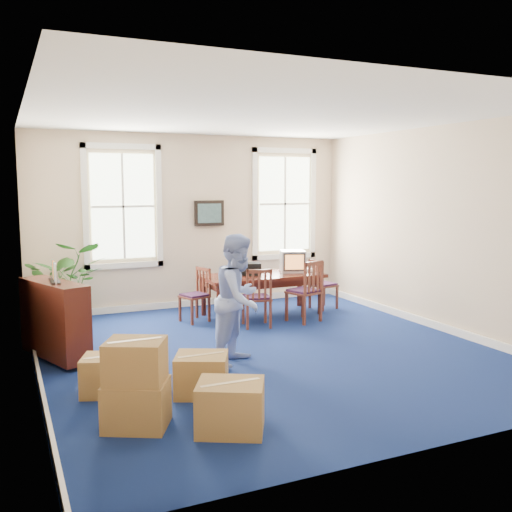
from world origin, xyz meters
name	(u,v)px	position (x,y,z in m)	size (l,w,h in m)	color
floor	(267,351)	(0.00, 0.00, 0.00)	(6.50, 6.50, 0.00)	navy
ceiling	(268,115)	(0.00, 0.00, 3.20)	(6.50, 6.50, 0.00)	white
wall_back	(193,221)	(0.00, 3.25, 1.60)	(6.50, 6.50, 0.00)	beige
wall_front	(433,268)	(0.00, -3.25, 1.60)	(6.50, 6.50, 0.00)	beige
wall_left	(29,246)	(-3.00, 0.00, 1.60)	(6.50, 6.50, 0.00)	beige
wall_right	(440,229)	(3.00, 0.00, 1.60)	(6.50, 6.50, 0.00)	beige
baseboard_back	(195,303)	(0.00, 3.22, 0.06)	(6.00, 0.04, 0.12)	white
baseboard_left	(39,376)	(-2.97, 0.00, 0.06)	(0.04, 6.50, 0.12)	white
baseboard_right	(435,325)	(2.97, 0.00, 0.06)	(0.04, 6.50, 0.12)	white
window_left	(123,207)	(-1.30, 3.23, 1.90)	(1.40, 0.12, 2.20)	white
window_right	(284,204)	(1.90, 3.23, 1.90)	(1.40, 0.12, 2.20)	white
wall_picture	(209,213)	(0.30, 3.20, 1.75)	(0.58, 0.06, 0.48)	black
conference_table	(262,295)	(0.86, 2.02, 0.36)	(2.12, 0.96, 0.72)	#461810
crt_tv	(293,261)	(1.48, 2.07, 0.91)	(0.43, 0.46, 0.39)	#B7B7BC
game_console	(308,270)	(1.77, 2.02, 0.74)	(0.14, 0.18, 0.05)	white
equipment_bag	(249,269)	(0.62, 2.07, 0.83)	(0.42, 0.27, 0.21)	black
chair_near_left	(257,297)	(0.42, 1.30, 0.48)	(0.43, 0.43, 0.97)	brown
chair_near_right	(304,291)	(1.29, 1.30, 0.52)	(0.47, 0.47, 1.04)	brown
chair_end_left	(194,295)	(-0.39, 2.02, 0.45)	(0.40, 0.40, 0.90)	brown
chair_end_right	(324,284)	(2.11, 2.02, 0.46)	(0.41, 0.41, 0.91)	brown
man	(239,299)	(-0.54, -0.30, 0.83)	(0.82, 0.63, 1.67)	#90A8EA
credenza	(55,323)	(-2.71, 0.75, 0.50)	(0.36, 1.26, 0.99)	#461810
brochure_rack	(54,275)	(-2.69, 0.75, 1.13)	(0.11, 0.63, 0.28)	#99999E
potted_plant	(69,283)	(-2.33, 2.62, 0.70)	(1.26, 1.09, 1.40)	#26561E
cardboard_boxes	(156,375)	(-1.97, -1.64, 0.45)	(1.56, 1.56, 0.89)	#A77C41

